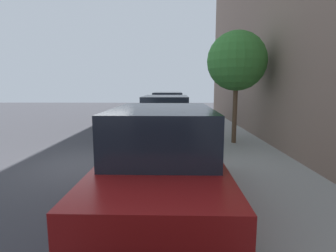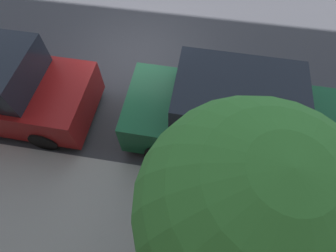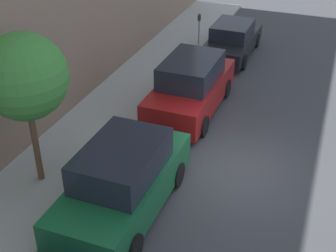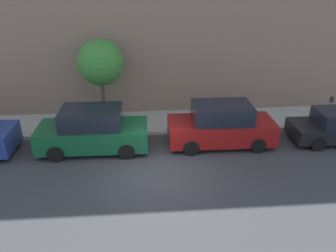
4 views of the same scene
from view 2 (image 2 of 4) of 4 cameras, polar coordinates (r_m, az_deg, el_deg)
name	(u,v)px [view 2 (image 2 of 4)]	position (r m, az deg, el deg)	size (l,w,h in m)	color
ground_plane	(138,58)	(8.40, -6.62, 14.42)	(60.00, 60.00, 0.00)	#38383D
sidewalk	(87,221)	(6.18, -17.25, -19.14)	(2.77, 32.00, 0.15)	#9E9E99
parked_suv_third	(231,115)	(6.09, 13.62, 2.28)	(2.08, 4.82, 1.98)	#14512D
street_tree	(246,211)	(2.79, 16.70, -17.25)	(2.24, 2.24, 4.27)	brown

